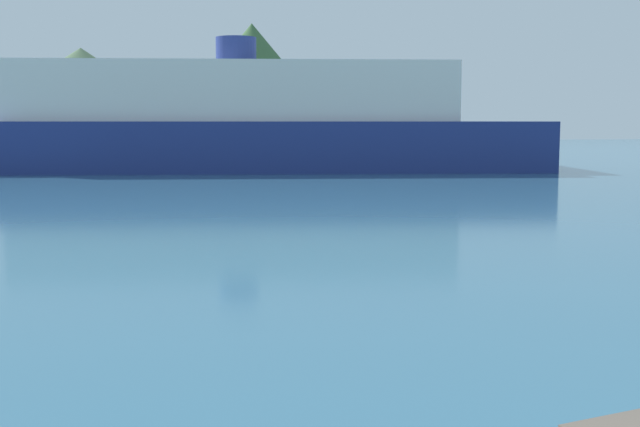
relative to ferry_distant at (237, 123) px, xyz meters
The scene contains 3 objects.
ferry_distant is the anchor object (origin of this frame).
hill_west 64.19m from the ferry_distant, 104.36° to the left, with size 38.11×38.11×12.65m.
hill_central 65.95m from the ferry_distant, 83.72° to the left, with size 27.95×27.95×16.69m.
Camera 1 is at (-1.98, -1.22, 2.99)m, focal length 45.00 mm.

